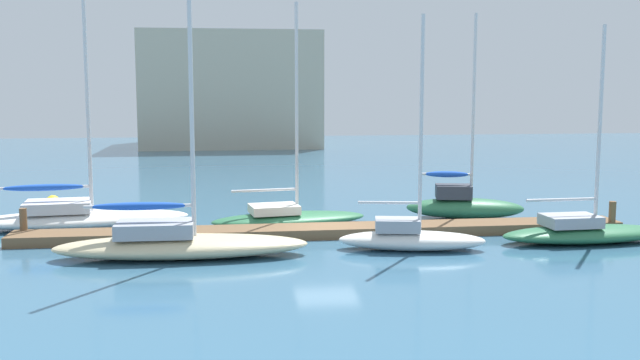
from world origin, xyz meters
TOP-DOWN VIEW (x-y plane):
  - ground_plane at (0.00, 0.00)m, footprint 120.00×120.00m
  - dock_pier at (0.00, 0.00)m, footprint 24.26×1.66m
  - dock_piling_near_end at (-11.73, 0.68)m, footprint 0.28×0.28m
  - dock_piling_far_end at (11.73, -0.68)m, footprint 0.28×0.28m
  - sailboat_0 at (-10.19, 3.17)m, footprint 9.17×3.56m
  - sailboat_1 at (-5.63, -2.98)m, footprint 8.84×2.52m
  - sailboat_2 at (-1.35, 2.39)m, footprint 6.97×3.17m
  - sailboat_3 at (2.68, -2.86)m, footprint 5.53×2.55m
  - sailboat_4 at (6.69, 3.11)m, footprint 5.52×2.90m
  - sailboat_5 at (9.61, -2.47)m, footprint 6.83×2.30m
  - mooring_buoy_yellow at (-12.32, 8.07)m, footprint 0.69×0.69m
  - harbor_building_distant at (-3.28, 47.17)m, footprint 17.45×13.74m

SIDE VIEW (x-z plane):
  - ground_plane at x=0.00m, z-range 0.00..0.00m
  - dock_pier at x=0.00m, z-range 0.00..0.41m
  - mooring_buoy_yellow at x=-12.32m, z-range 0.00..0.69m
  - sailboat_2 at x=-1.35m, z-range -4.28..5.13m
  - sailboat_5 at x=9.61m, z-range -3.65..4.55m
  - sailboat_3 at x=2.68m, z-range -3.72..4.73m
  - sailboat_0 at x=-10.19m, z-range -5.03..6.06m
  - sailboat_1 at x=-5.63m, z-range -5.65..6.81m
  - dock_piling_near_end at x=-11.73m, z-range 0.00..1.26m
  - dock_piling_far_end at x=11.73m, z-range 0.00..1.26m
  - sailboat_4 at x=6.69m, z-range -3.91..5.21m
  - harbor_building_distant at x=-3.28m, z-range 0.00..11.32m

